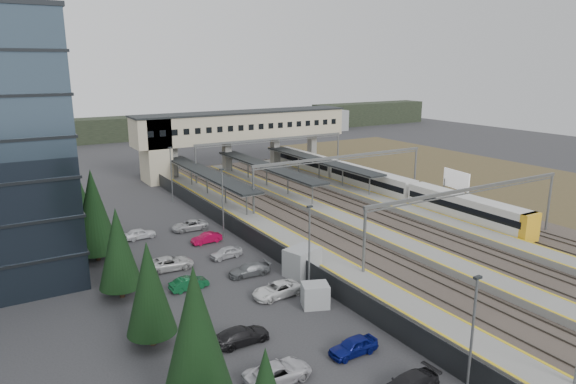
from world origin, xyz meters
TOP-DOWN VIEW (x-y plane):
  - ground at (0.00, 0.00)m, footprint 220.00×220.00m
  - conifer_row at (-22.00, -3.86)m, footprint 4.42×49.82m
  - car_park at (-13.14, -6.82)m, footprint 10.70×44.50m
  - lampposts at (-8.00, 1.25)m, footprint 0.50×53.25m
  - fence at (-6.50, 5.00)m, footprint 0.08×90.00m
  - relay_cabin_near at (-6.09, -3.90)m, footprint 3.71×3.15m
  - relay_cabin_far at (-8.71, -10.03)m, footprint 2.66×2.46m
  - rail_corridor at (9.34, 5.00)m, footprint 34.00×90.00m
  - canopies at (7.00, 27.00)m, footprint 23.10×30.00m
  - footbridge at (7.70, 42.00)m, footprint 40.40×6.40m
  - gantries at (12.00, 3.00)m, footprint 28.40×62.28m
  - train at (20.00, 16.92)m, footprint 2.62×54.65m
  - billboard at (27.95, 7.61)m, footprint 0.89×5.33m
  - scrub_east at (45.00, 5.00)m, footprint 34.00×120.00m
  - treeline_far at (23.81, 92.28)m, footprint 170.00×19.00m

SIDE VIEW (x-z plane):
  - ground at x=0.00m, z-range 0.00..0.00m
  - scrub_east at x=45.00m, z-range 0.00..0.06m
  - rail_corridor at x=9.34m, z-range -0.17..0.75m
  - car_park at x=-13.14m, z-range -0.04..1.26m
  - relay_cabin_far at x=-8.71m, z-range 0.00..1.97m
  - fence at x=-6.50m, z-range 0.00..2.00m
  - relay_cabin_near at x=-6.09m, z-range 0.00..2.64m
  - train at x=20.00m, z-range 0.23..3.52m
  - billboard at x=27.95m, z-range 0.72..5.16m
  - treeline_far at x=23.81m, z-range -0.55..6.45m
  - canopies at x=7.00m, z-range 2.28..5.56m
  - lampposts at x=-8.00m, z-range 0.30..8.37m
  - conifer_row at x=-22.00m, z-range 0.09..9.59m
  - gantries at x=12.00m, z-range 2.41..9.58m
  - footbridge at x=7.70m, z-range 2.33..13.53m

